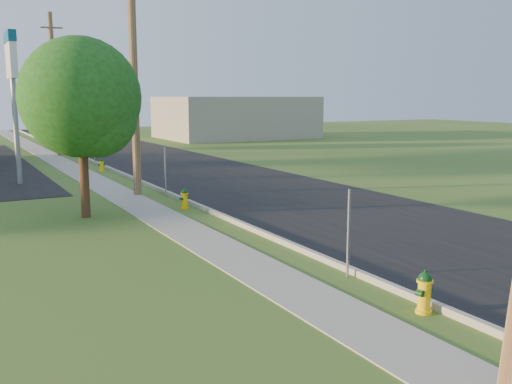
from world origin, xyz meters
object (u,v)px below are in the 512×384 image
utility_pole_far (55,85)px  hydrant_mid (185,199)px  tree_verge (84,102)px  utility_pole_mid (134,72)px  hydrant_far (102,165)px  price_pylon (12,64)px  hydrant_near (425,292)px

utility_pole_far → hydrant_mid: bearing=-88.4°
utility_pole_far → tree_verge: size_ratio=1.60×
tree_verge → utility_pole_mid: bearing=51.8°
utility_pole_mid → hydrant_mid: size_ratio=13.00×
utility_pole_mid → tree_verge: 4.58m
hydrant_mid → hydrant_far: bearing=90.3°
price_pylon → tree_verge: bearing=-82.6°
price_pylon → hydrant_mid: bearing=-63.8°
hydrant_mid → hydrant_far: hydrant_mid is taller
hydrant_mid → hydrant_near: bearing=-89.1°
utility_pole_far → price_pylon: size_ratio=1.39×
utility_pole_mid → hydrant_mid: (0.61, -3.64, -4.58)m
utility_pole_far → utility_pole_mid: bearing=-90.0°
utility_pole_mid → utility_pole_far: bearing=90.0°
utility_pole_far → hydrant_far: size_ratio=13.10×
price_pylon → tree_verge: (1.16, -8.98, -1.62)m
utility_pole_far → price_pylon: (-3.90, -12.50, 0.63)m
hydrant_mid → utility_pole_far: bearing=91.6°
utility_pole_mid → utility_pole_far: size_ratio=1.03×
hydrant_near → hydrant_mid: hydrant_near is taller
price_pylon → hydrant_far: (4.45, 2.77, -5.08)m
hydrant_far → utility_pole_far: bearing=93.2°
tree_verge → hydrant_near: (3.52, -11.71, -3.41)m
price_pylon → hydrant_mid: (4.51, -9.14, -5.06)m
hydrant_far → hydrant_near: bearing=-89.4°
price_pylon → hydrant_mid: price_pylon is taller
utility_pole_mid → hydrant_near: utility_pole_mid is taller
utility_pole_mid → hydrant_far: utility_pole_mid is taller
price_pylon → hydrant_near: size_ratio=8.26×
utility_pole_mid → hydrant_near: bearing=-87.1°
utility_pole_mid → hydrant_far: 9.48m
utility_pole_mid → price_pylon: utility_pole_mid is taller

